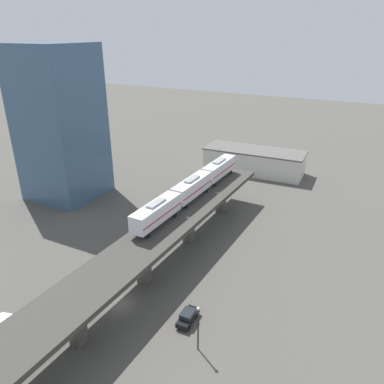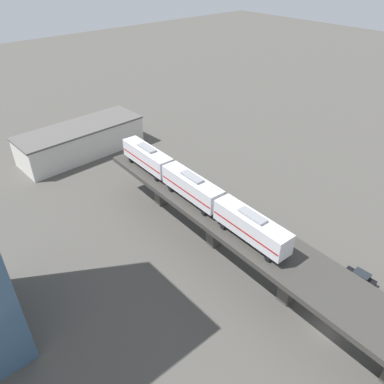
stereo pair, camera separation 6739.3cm
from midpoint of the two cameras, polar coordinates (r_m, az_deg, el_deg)
name	(u,v)px [view 2 (the right image)]	position (r m, az deg, el deg)	size (l,w,h in m)	color
ground_plane	(325,331)	(46.33, -21.35, -29.92)	(400.00, 400.00, 0.00)	#4C4944
elevated_viaduct	(337,298)	(40.94, -23.23, -25.98)	(11.56, 92.23, 7.31)	#393733
subway_train	(192,186)	(57.41, -33.55, -4.49)	(4.11, 37.27, 4.45)	silver
street_car_black	(360,278)	(47.82, -9.47, -21.79)	(2.07, 4.46, 1.89)	black
warehouse_building	(81,140)	(95.63, -36.93, 4.00)	(28.96, 11.38, 6.80)	beige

